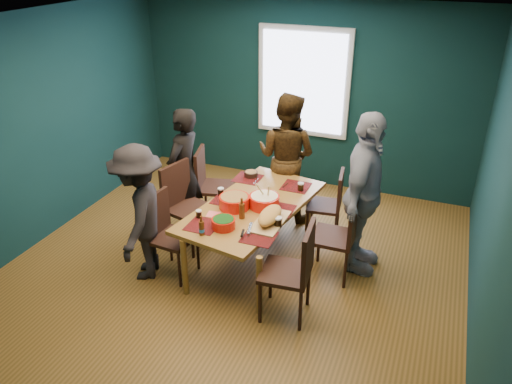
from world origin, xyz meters
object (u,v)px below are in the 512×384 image
(person_near_left, at_px, (140,213))
(chair_left_far, at_px, (209,180))
(dining_table, at_px, (253,210))
(person_right, at_px, (363,195))
(chair_right_near, at_px, (296,266))
(bowl_dumpling, at_px, (264,201))
(chair_right_far, at_px, (331,200))
(chair_right_mid, at_px, (342,231))
(chair_left_near, at_px, (166,229))
(bowl_herbs, at_px, (224,223))
(cutting_board, at_px, (270,217))
(person_back, at_px, (286,156))
(person_far_left, at_px, (184,172))
(bowl_salad, at_px, (234,202))
(chair_left_mid, at_px, (183,199))

(person_near_left, bearing_deg, chair_left_far, 155.21)
(dining_table, xyz_separation_m, person_right, (1.16, 0.29, 0.27))
(chair_right_near, bearing_deg, bowl_dumpling, 123.02)
(chair_right_far, distance_m, chair_right_mid, 0.83)
(chair_left_near, distance_m, bowl_herbs, 0.73)
(chair_right_mid, relative_size, bowl_herbs, 4.06)
(chair_right_mid, relative_size, cutting_board, 1.43)
(chair_left_far, relative_size, person_back, 0.59)
(chair_left_far, height_order, person_right, person_right)
(person_far_left, bearing_deg, bowl_salad, 64.80)
(bowl_salad, relative_size, bowl_herbs, 1.38)
(chair_left_near, relative_size, person_far_left, 0.59)
(chair_left_far, relative_size, chair_left_mid, 0.96)
(bowl_herbs, bearing_deg, chair_right_far, 59.42)
(person_right, height_order, bowl_dumpling, person_right)
(person_far_left, bearing_deg, chair_right_mid, 84.47)
(chair_left_mid, distance_m, person_far_left, 0.40)
(person_back, bearing_deg, chair_right_mid, 139.33)
(chair_left_far, xyz_separation_m, person_back, (0.88, 0.52, 0.27))
(cutting_board, bearing_deg, chair_left_near, -164.25)
(chair_left_mid, bearing_deg, person_near_left, -84.57)
(chair_right_far, bearing_deg, person_near_left, -146.61)
(bowl_dumpling, xyz_separation_m, cutting_board, (0.18, -0.31, -0.00))
(person_far_left, relative_size, bowl_dumpling, 4.78)
(dining_table, height_order, chair_right_mid, chair_right_mid)
(chair_right_mid, relative_size, person_far_left, 0.62)
(person_far_left, relative_size, bowl_herbs, 6.54)
(bowl_salad, bearing_deg, person_far_left, 152.09)
(chair_right_far, bearing_deg, bowl_herbs, -128.38)
(chair_right_far, height_order, chair_right_mid, chair_right_mid)
(chair_right_mid, distance_m, bowl_herbs, 1.28)
(chair_right_mid, bearing_deg, chair_left_near, -162.02)
(chair_right_near, distance_m, cutting_board, 0.67)
(person_back, distance_m, cutting_board, 1.51)
(dining_table, distance_m, chair_left_far, 1.09)
(bowl_dumpling, bearing_deg, person_back, 96.50)
(chair_left_near, bearing_deg, bowl_dumpling, 36.82)
(bowl_salad, bearing_deg, bowl_herbs, -80.89)
(chair_left_mid, height_order, person_far_left, person_far_left)
(cutting_board, bearing_deg, bowl_dumpling, 121.36)
(dining_table, height_order, bowl_salad, bowl_salad)
(bowl_dumpling, bearing_deg, bowl_herbs, -111.90)
(dining_table, bearing_deg, bowl_dumpling, 11.07)
(dining_table, relative_size, chair_right_mid, 2.02)
(chair_right_near, distance_m, person_far_left, 2.13)
(person_far_left, xyz_separation_m, bowl_salad, (0.88, -0.47, -0.01))
(chair_left_mid, distance_m, chair_right_near, 1.83)
(chair_right_near, height_order, bowl_salad, chair_right_near)
(chair_right_mid, bearing_deg, bowl_herbs, -152.46)
(cutting_board, bearing_deg, person_back, 103.29)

